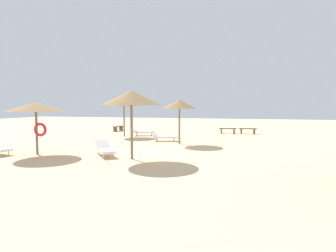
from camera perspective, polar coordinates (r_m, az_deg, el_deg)
ground_plane at (r=14.05m, az=-3.25°, el=-5.75°), size 80.00×80.00×0.00m
parasol_0 at (r=15.11m, az=-25.86°, el=3.50°), size 2.82×2.82×2.61m
parasol_1 at (r=22.00m, az=-9.18°, el=4.83°), size 2.38×2.38×2.99m
parasol_2 at (r=17.40m, az=2.40°, el=4.54°), size 2.22×2.22×2.83m
parasol_4 at (r=12.46m, az=-7.65°, el=5.84°), size 2.75×2.75×3.13m
lounger_1 at (r=22.52m, az=-5.35°, el=-1.22°), size 2.01×1.09×0.63m
lounger_2 at (r=18.98m, az=-0.94°, el=-2.18°), size 1.96×0.96×0.74m
lounger_4 at (r=13.79m, az=-13.03°, el=-4.72°), size 1.71×1.87×0.68m
bench_0 at (r=24.88m, az=16.29°, el=-0.77°), size 1.53×0.55×0.49m
bench_1 at (r=24.62m, az=12.35°, el=-0.75°), size 1.54×0.57×0.49m
bench_2 at (r=26.92m, az=-10.36°, el=-0.31°), size 0.52×1.53×0.49m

